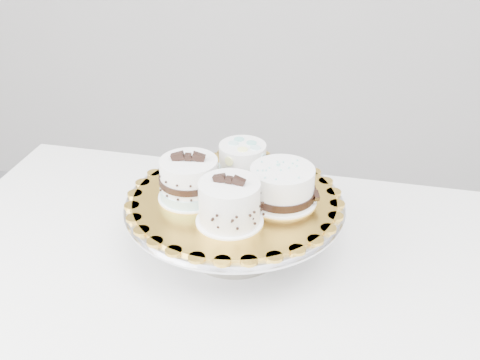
# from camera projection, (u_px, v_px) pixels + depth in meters

# --- Properties ---
(table) EXTENTS (1.23, 0.91, 0.75)m
(table) POSITION_uv_depth(u_px,v_px,m) (222.00, 301.00, 1.14)
(table) COLOR white
(table) RESTS_ON floor
(cake_stand) EXTENTS (0.40, 0.40, 0.11)m
(cake_stand) POSITION_uv_depth(u_px,v_px,m) (235.00, 216.00, 1.10)
(cake_stand) COLOR gray
(cake_stand) RESTS_ON table
(cake_board) EXTENTS (0.40, 0.40, 0.01)m
(cake_board) POSITION_uv_depth(u_px,v_px,m) (235.00, 199.00, 1.08)
(cake_board) COLOR #C48229
(cake_board) RESTS_ON cake_stand
(cake_swirl) EXTENTS (0.12, 0.12, 0.09)m
(cake_swirl) POSITION_uv_depth(u_px,v_px,m) (229.00, 203.00, 1.00)
(cake_swirl) COLOR white
(cake_swirl) RESTS_ON cake_board
(cake_banded) EXTENTS (0.11, 0.11, 0.09)m
(cake_banded) POSITION_uv_depth(u_px,v_px,m) (189.00, 180.00, 1.07)
(cake_banded) COLOR white
(cake_banded) RESTS_ON cake_board
(cake_dots) EXTENTS (0.11, 0.11, 0.07)m
(cake_dots) POSITION_uv_depth(u_px,v_px,m) (243.00, 160.00, 1.14)
(cake_dots) COLOR white
(cake_dots) RESTS_ON cake_board
(cake_ribbon) EXTENTS (0.14, 0.14, 0.07)m
(cake_ribbon) POSITION_uv_depth(u_px,v_px,m) (283.00, 186.00, 1.06)
(cake_ribbon) COLOR white
(cake_ribbon) RESTS_ON cake_board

